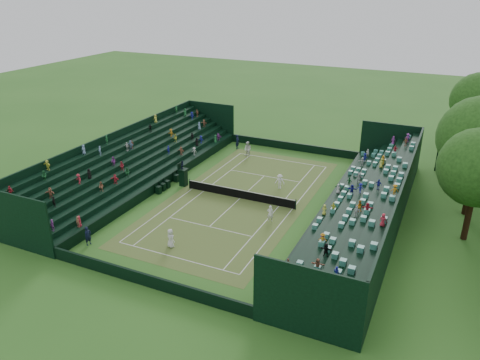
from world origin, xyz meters
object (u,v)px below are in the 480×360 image
at_px(tennis_net, 240,194).
at_px(player_far_east, 280,181).
at_px(player_near_west, 171,238).
at_px(player_far_west, 248,149).
at_px(player_near_east, 270,213).
at_px(umpire_chair, 183,175).

relative_size(tennis_net, player_far_east, 7.43).
distance_m(player_near_west, player_far_west, 22.21).
height_order(player_near_west, player_far_east, player_near_west).
xyz_separation_m(player_near_west, player_near_east, (5.67, 7.50, -0.02)).
xyz_separation_m(umpire_chair, player_far_west, (2.54, 10.93, -0.24)).
distance_m(tennis_net, player_far_east, 4.82).
distance_m(tennis_net, player_near_west, 10.74).
height_order(player_near_west, player_far_west, player_far_west).
bearing_deg(umpire_chair, player_near_west, -63.41).
bearing_deg(umpire_chair, tennis_net, -3.47).
relative_size(player_near_east, player_far_west, 0.83).
height_order(player_far_west, player_far_east, player_far_west).
relative_size(umpire_chair, player_far_east, 1.77).
xyz_separation_m(umpire_chair, player_far_east, (9.45, 3.58, -0.41)).
relative_size(umpire_chair, player_near_east, 1.77).
xyz_separation_m(player_near_east, player_far_east, (-1.77, 7.16, -0.00)).
xyz_separation_m(tennis_net, umpire_chair, (-6.76, 0.41, 0.67)).
bearing_deg(umpire_chair, player_near_east, -17.70).
relative_size(tennis_net, player_near_west, 7.22).
bearing_deg(player_near_east, umpire_chair, -30.77).
bearing_deg(player_far_east, umpire_chair, -167.78).
xyz_separation_m(tennis_net, player_far_west, (-4.23, 11.34, 0.42)).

